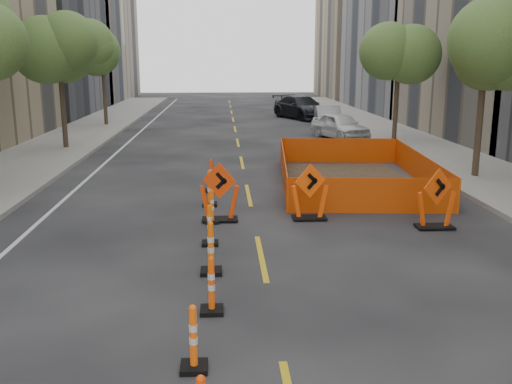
{
  "coord_description": "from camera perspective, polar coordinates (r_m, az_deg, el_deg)",
  "views": [
    {
      "loc": [
        -0.84,
        -7.94,
        4.27
      ],
      "look_at": [
        -0.02,
        5.69,
        1.1
      ],
      "focal_mm": 40.0,
      "sensor_mm": 36.0,
      "label": 1
    }
  ],
  "objects": [
    {
      "name": "sidewalk_right",
      "position": [
        22.63,
        22.4,
        1.39
      ],
      "size": [
        4.0,
        90.0,
        0.15
      ],
      "primitive_type": "cube",
      "color": "gray",
      "rests_on": "ground"
    },
    {
      "name": "channelizer_7",
      "position": [
        17.04,
        -4.67,
        0.39
      ],
      "size": [
        0.43,
        0.43,
        1.08
      ],
      "primitive_type": null,
      "color": "#F95F0A",
      "rests_on": "ground"
    },
    {
      "name": "tree_l_c",
      "position": [
        28.95,
        -19.09,
        12.88
      ],
      "size": [
        2.8,
        2.8,
        5.95
      ],
      "color": "#382B1E",
      "rests_on": "ground"
    },
    {
      "name": "parked_car_near",
      "position": [
        32.01,
        8.4,
        6.56
      ],
      "size": [
        3.03,
        4.54,
        1.44
      ],
      "primitive_type": "imported",
      "rotation": [
        0.0,
        0.0,
        0.35
      ],
      "color": "white",
      "rests_on": "ground"
    },
    {
      "name": "tree_r_c",
      "position": [
        31.34,
        14.07,
        13.16
      ],
      "size": [
        2.8,
        2.8,
        5.95
      ],
      "color": "#382B1E",
      "rests_on": "ground"
    },
    {
      "name": "parked_car_mid",
      "position": [
        36.77,
        7.21,
        7.4
      ],
      "size": [
        1.86,
        4.38,
        1.4
      ],
      "primitive_type": "imported",
      "rotation": [
        0.0,
        0.0,
        -0.09
      ],
      "color": "#949398",
      "rests_on": "ground"
    },
    {
      "name": "channelizer_6",
      "position": [
        15.25,
        -4.42,
        -1.45
      ],
      "size": [
        0.36,
        0.36,
        0.91
      ],
      "primitive_type": null,
      "color": "#FF5E0A",
      "rests_on": "ground"
    },
    {
      "name": "channelizer_5",
      "position": [
        13.45,
        -4.65,
        -3.29
      ],
      "size": [
        0.39,
        0.39,
        0.99
      ],
      "primitive_type": null,
      "color": "#F5630A",
      "rests_on": "ground"
    },
    {
      "name": "parked_car_far",
      "position": [
        42.92,
        4.58,
        8.44
      ],
      "size": [
        4.4,
        6.2,
        1.67
      ],
      "primitive_type": "imported",
      "rotation": [
        0.0,
        0.0,
        0.4
      ],
      "color": "black",
      "rests_on": "ground"
    },
    {
      "name": "tree_l_d",
      "position": [
        38.69,
        -15.12,
        13.01
      ],
      "size": [
        2.8,
        2.8,
        5.95
      ],
      "color": "#382B1E",
      "rests_on": "ground"
    },
    {
      "name": "ground_plane",
      "position": [
        9.06,
        2.35,
        -15.07
      ],
      "size": [
        140.0,
        140.0,
        0.0
      ],
      "primitive_type": "plane",
      "color": "black"
    },
    {
      "name": "bld_left_d",
      "position": [
        49.91,
        -23.19,
        15.2
      ],
      "size": [
        12.0,
        16.0,
        14.0
      ],
      "primitive_type": "cube",
      "color": "#4C4C51",
      "rests_on": "ground"
    },
    {
      "name": "channelizer_3",
      "position": [
        9.92,
        -4.48,
        -9.24
      ],
      "size": [
        0.4,
        0.4,
        1.02
      ],
      "primitive_type": null,
      "color": "#F24E0A",
      "rests_on": "ground"
    },
    {
      "name": "channelizer_4",
      "position": [
        11.65,
        -4.54,
        -5.56
      ],
      "size": [
        0.44,
        0.44,
        1.11
      ],
      "primitive_type": null,
      "color": "#ED5C0A",
      "rests_on": "ground"
    },
    {
      "name": "safety_fence",
      "position": [
        20.47,
        9.6,
        2.32
      ],
      "size": [
        5.52,
        8.64,
        1.03
      ],
      "primitive_type": null,
      "rotation": [
        0.0,
        0.0,
        -0.08
      ],
      "color": "orange",
      "rests_on": "ground"
    },
    {
      "name": "bld_left_e",
      "position": [
        65.82,
        -18.53,
        17.43
      ],
      "size": [
        12.0,
        20.0,
        20.0
      ],
      "primitive_type": "cube",
      "color": "gray",
      "rests_on": "ground"
    },
    {
      "name": "tree_r_b",
      "position": [
        21.98,
        21.98,
        12.82
      ],
      "size": [
        2.8,
        2.8,
        5.95
      ],
      "color": "#382B1E",
      "rests_on": "ground"
    },
    {
      "name": "chevron_sign_center",
      "position": [
        15.54,
        5.4,
        0.02
      ],
      "size": [
        1.2,
        0.97,
        1.56
      ],
      "primitive_type": null,
      "rotation": [
        0.0,
        0.0,
        0.39
      ],
      "color": "#FF500A",
      "rests_on": "ground"
    },
    {
      "name": "bld_right_e",
      "position": [
        68.99,
        12.0,
        15.9
      ],
      "size": [
        12.0,
        14.0,
        16.0
      ],
      "primitive_type": "cube",
      "color": "tan",
      "rests_on": "ground"
    },
    {
      "name": "channelizer_8",
      "position": [
        18.86,
        -4.5,
        1.64
      ],
      "size": [
        0.43,
        0.43,
        1.09
      ],
      "primitive_type": null,
      "color": "#E53B09",
      "rests_on": "ground"
    },
    {
      "name": "chevron_sign_left",
      "position": [
        15.34,
        -3.67,
        -0.01
      ],
      "size": [
        1.23,
        0.98,
        1.61
      ],
      "primitive_type": null,
      "rotation": [
        0.0,
        0.0,
        -0.36
      ],
      "color": "red",
      "rests_on": "ground"
    },
    {
      "name": "chevron_sign_right",
      "position": [
        15.36,
        17.6,
        -0.63
      ],
      "size": [
        1.23,
        1.02,
        1.59
      ],
      "primitive_type": null,
      "rotation": [
        0.0,
        0.0,
        0.43
      ],
      "color": "#DF4209",
      "rests_on": "ground"
    },
    {
      "name": "channelizer_2",
      "position": [
        8.25,
        -6.28,
        -14.27
      ],
      "size": [
        0.39,
        0.39,
        0.98
      ],
      "primitive_type": null,
      "color": "#FF5B0A",
      "rests_on": "ground"
    }
  ]
}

